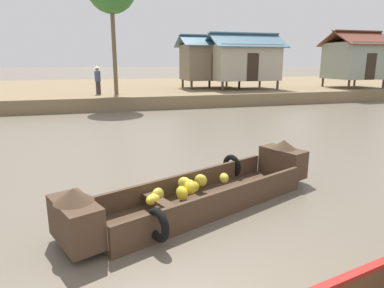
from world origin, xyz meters
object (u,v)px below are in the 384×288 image
at_px(banana_boat, 202,191).
at_px(stilt_house_left, 210,61).
at_px(stilt_house_mid_right, 355,60).
at_px(vendor_person, 98,78).
at_px(stilt_house_mid_left, 243,62).

height_order(banana_boat, stilt_house_left, stilt_house_left).
xyz_separation_m(banana_boat, stilt_house_mid_right, (16.79, 15.80, 2.44)).
bearing_deg(stilt_house_left, stilt_house_mid_right, -13.85).
bearing_deg(banana_boat, stilt_house_mid_right, 43.26).
relative_size(stilt_house_mid_right, vendor_person, 2.46).
xyz_separation_m(stilt_house_mid_right, vendor_person, (-18.33, -0.19, -1.08)).
distance_m(stilt_house_left, vendor_person, 8.52).
bearing_deg(vendor_person, stilt_house_mid_left, 6.70).
xyz_separation_m(banana_boat, stilt_house_mid_left, (8.34, 16.77, 2.32)).
bearing_deg(stilt_house_left, vendor_person, -161.11).
bearing_deg(stilt_house_mid_right, banana_boat, -136.74).
height_order(banana_boat, stilt_house_mid_right, stilt_house_mid_right).
height_order(stilt_house_mid_right, vendor_person, stilt_house_mid_right).
bearing_deg(stilt_house_mid_right, stilt_house_mid_left, 173.47).
distance_m(banana_boat, stilt_house_mid_left, 18.87).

